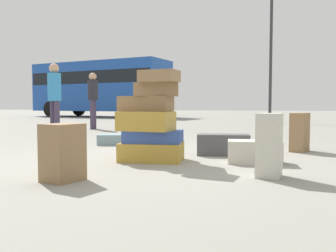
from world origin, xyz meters
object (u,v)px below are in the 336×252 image
at_px(suitcase_brown_foreground_far, 63,152).
at_px(suitcase_charcoal_left_side, 223,145).
at_px(suitcase_brown_foreground_near, 300,132).
at_px(suitcase_cream_right_side, 254,152).
at_px(lamp_post, 271,32).
at_px(person_bearded_onlooker, 54,93).
at_px(suitcase_cream_white_trunk, 269,145).
at_px(parked_bus, 100,86).
at_px(suitcase_tower, 151,124).
at_px(person_tourist_with_camera, 93,96).
at_px(suitcase_slate_behind_tower, 114,139).

xyz_separation_m(suitcase_brown_foreground_far, suitcase_charcoal_left_side, (1.29, 2.09, -0.12)).
bearing_deg(suitcase_brown_foreground_near, suitcase_charcoal_left_side, -126.62).
height_order(suitcase_cream_right_side, lamp_post, lamp_post).
height_order(suitcase_cream_right_side, person_bearded_onlooker, person_bearded_onlooker).
bearing_deg(suitcase_cream_white_trunk, suitcase_brown_foreground_far, -151.49).
xyz_separation_m(suitcase_brown_foreground_far, parked_bus, (-7.19, 16.71, 1.57)).
xyz_separation_m(suitcase_tower, suitcase_cream_white_trunk, (1.42, -0.71, -0.16)).
relative_size(suitcase_brown_foreground_far, suitcase_brown_foreground_near, 0.91).
xyz_separation_m(suitcase_brown_foreground_near, person_tourist_with_camera, (-5.25, 3.87, 0.68)).
bearing_deg(suitcase_brown_foreground_far, suitcase_brown_foreground_near, 67.35).
bearing_deg(person_bearded_onlooker, suitcase_charcoal_left_side, 3.72).
relative_size(suitcase_cream_white_trunk, suitcase_brown_foreground_near, 1.07).
distance_m(suitcase_cream_white_trunk, parked_bus, 18.50).
bearing_deg(suitcase_cream_right_side, suitcase_charcoal_left_side, 122.02).
height_order(suitcase_cream_white_trunk, person_bearded_onlooker, person_bearded_onlooker).
height_order(suitcase_brown_foreground_near, person_tourist_with_camera, person_tourist_with_camera).
relative_size(person_tourist_with_camera, lamp_post, 0.30).
bearing_deg(lamp_post, suitcase_brown_foreground_near, -89.32).
relative_size(suitcase_tower, suitcase_cream_right_side, 1.76).
bearing_deg(suitcase_charcoal_left_side, person_tourist_with_camera, 125.39).
relative_size(suitcase_brown_foreground_near, suitcase_charcoal_left_side, 0.81).
height_order(suitcase_slate_behind_tower, suitcase_brown_foreground_near, suitcase_brown_foreground_near).
relative_size(suitcase_slate_behind_tower, person_bearded_onlooker, 0.33).
bearing_deg(suitcase_cream_white_trunk, suitcase_cream_right_side, 109.06).
bearing_deg(suitcase_cream_white_trunk, suitcase_charcoal_left_side, 121.20).
xyz_separation_m(suitcase_cream_white_trunk, person_bearded_onlooker, (-4.59, 3.72, 0.67)).
height_order(suitcase_tower, person_bearded_onlooker, person_bearded_onlooker).
relative_size(suitcase_brown_foreground_far, person_bearded_onlooker, 0.32).
bearing_deg(suitcase_charcoal_left_side, parked_bus, 113.19).
bearing_deg(person_tourist_with_camera, parked_bus, -166.60).
bearing_deg(suitcase_brown_foreground_near, suitcase_cream_right_side, -96.02).
distance_m(person_tourist_with_camera, parked_bus, 10.99).
xyz_separation_m(suitcase_brown_foreground_far, person_tourist_with_camera, (-2.86, 6.65, 0.71)).
bearing_deg(parked_bus, lamp_post, -13.08).
relative_size(suitcase_brown_foreground_far, parked_bus, 0.06).
xyz_separation_m(suitcase_tower, person_tourist_with_camera, (-3.31, 5.28, 0.51)).
bearing_deg(lamp_post, suitcase_slate_behind_tower, -108.23).
relative_size(suitcase_cream_right_side, parked_bus, 0.07).
bearing_deg(person_bearded_onlooker, person_tourist_with_camera, 126.81).
xyz_separation_m(suitcase_tower, suitcase_slate_behind_tower, (-1.18, 1.64, -0.38)).
bearing_deg(suitcase_brown_foreground_far, suitcase_slate_behind_tower, 121.67).
distance_m(suitcase_brown_foreground_far, person_bearded_onlooker, 5.20).
relative_size(person_bearded_onlooker, parked_bus, 0.19).
distance_m(suitcase_brown_foreground_near, person_bearded_onlooker, 5.40).
xyz_separation_m(suitcase_brown_foreground_near, suitcase_charcoal_left_side, (-1.09, -0.69, -0.15)).
xyz_separation_m(suitcase_cream_right_side, person_tourist_with_camera, (-4.59, 5.16, 0.84)).
height_order(suitcase_brown_foreground_far, person_tourist_with_camera, person_tourist_with_camera).
bearing_deg(person_bearded_onlooker, suitcase_cream_right_side, 0.39).
distance_m(suitcase_slate_behind_tower, suitcase_charcoal_left_side, 2.22).
height_order(person_tourist_with_camera, parked_bus, parked_bus).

